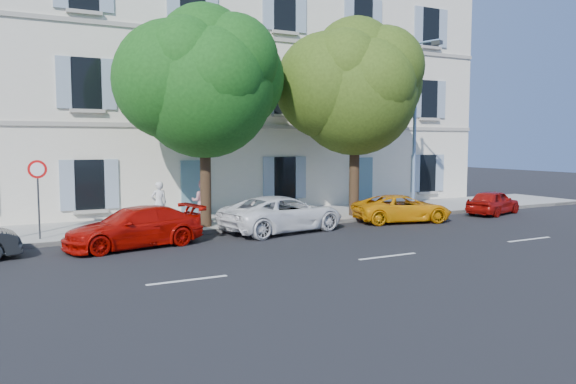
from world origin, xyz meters
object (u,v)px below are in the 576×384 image
road_sign (38,182)px  pedestrian_a (159,203)px  car_red_coupe (134,227)px  tree_left (204,89)px  pedestrian_b (202,201)px  street_lamp (417,117)px  tree_right (355,94)px  car_yellow_supercar (402,208)px  car_white_coupe (283,214)px  car_red_hatchback (493,202)px

road_sign → pedestrian_a: 4.51m
car_red_coupe → tree_left: bearing=114.5°
pedestrian_a → pedestrian_b: pedestrian_b is taller
street_lamp → tree_right: bearing=169.8°
car_red_coupe → car_yellow_supercar: car_red_coupe is taller
tree_right → car_yellow_supercar: bearing=-56.2°
car_yellow_supercar → tree_right: bearing=46.8°
car_red_coupe → road_sign: 3.58m
car_white_coupe → street_lamp: 8.25m
car_white_coupe → tree_left: bearing=45.3°
car_yellow_supercar → road_sign: bearing=96.2°
car_red_hatchback → pedestrian_a: size_ratio=1.98×
tree_right → pedestrian_b: size_ratio=4.82×
car_yellow_supercar → tree_left: tree_left is taller
tree_left → tree_right: (6.72, 0.06, 0.09)m
car_red_coupe → pedestrian_b: pedestrian_b is taller
car_yellow_supercar → road_sign: (-13.62, 1.63, 1.44)m
tree_right → road_sign: bearing=-179.4°
car_white_coupe → tree_left: tree_left is taller
car_red_coupe → tree_right: tree_right is taller
car_red_coupe → pedestrian_b: (3.35, 3.21, 0.35)m
car_white_coupe → car_yellow_supercar: car_white_coupe is taller
car_white_coupe → road_sign: (-8.10, 1.55, 1.34)m
tree_left → road_sign: tree_left is taller
tree_right → car_red_coupe: bearing=-167.4°
street_lamp → car_red_coupe: bearing=-172.5°
car_yellow_supercar → tree_left: bearing=90.9°
road_sign → pedestrian_a: road_sign is taller
tree_left → road_sign: size_ratio=3.07×
car_white_coupe → road_sign: size_ratio=1.86×
road_sign → car_yellow_supercar: bearing=-6.8°
car_red_hatchback → tree_left: tree_left is taller
road_sign → street_lamp: street_lamp is taller
pedestrian_a → road_sign: bearing=13.1°
car_white_coupe → car_red_coupe: bearing=84.9°
pedestrian_b → tree_left: bearing=102.6°
car_white_coupe → car_red_hatchback: bearing=-101.2°
tree_right → pedestrian_a: bearing=172.9°
car_yellow_supercar → street_lamp: street_lamp is taller
pedestrian_a → tree_right: bearing=170.6°
car_red_hatchback → pedestrian_b: size_ratio=1.97×
car_yellow_supercar → car_red_hatchback: 5.22m
car_white_coupe → car_yellow_supercar: size_ratio=1.17×
car_red_coupe → pedestrian_b: bearing=124.0°
car_red_coupe → street_lamp: street_lamp is taller
car_red_hatchback → pedestrian_a: (-14.59, 2.85, 0.42)m
car_red_coupe → car_red_hatchback: (16.25, 0.38, -0.07)m
road_sign → pedestrian_b: 6.13m
car_red_hatchback → car_red_coupe: bearing=73.5°
tree_right → pedestrian_b: 7.88m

